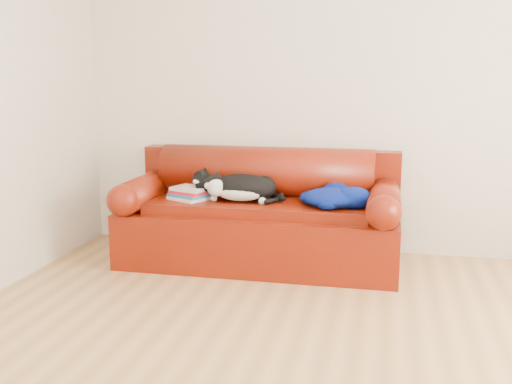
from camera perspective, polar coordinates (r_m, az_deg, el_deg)
ground at (r=3.24m, az=6.38°, el=-15.30°), size 4.50×4.50×0.00m
room_shell at (r=2.92m, az=9.64°, el=15.45°), size 4.52×4.02×2.61m
sofa_base at (r=4.64m, az=0.39°, el=-3.91°), size 2.10×0.90×0.50m
sofa_back at (r=4.81m, az=1.00°, el=0.32°), size 2.10×1.01×0.88m
book_stack at (r=4.61m, az=-6.34°, el=-0.13°), size 0.35×0.32×0.10m
cat at (r=4.51m, az=-1.39°, el=0.35°), size 0.74×0.39×0.26m
blanket at (r=4.39m, az=7.44°, el=-0.43°), size 0.58×0.46×0.16m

